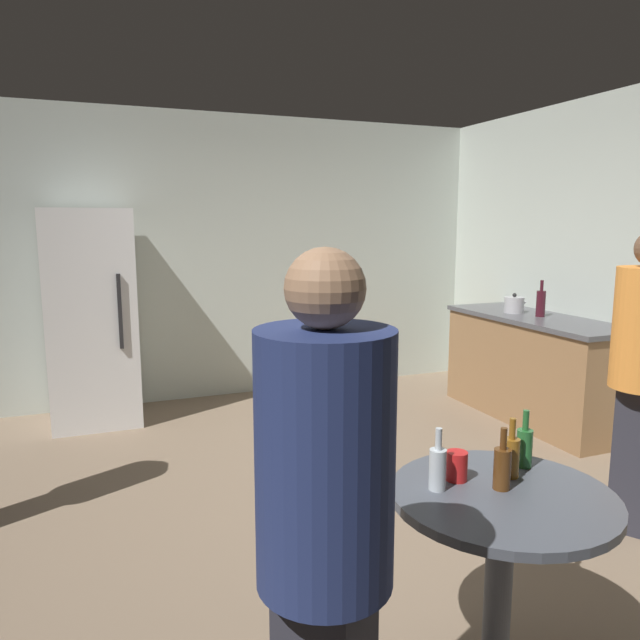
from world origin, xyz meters
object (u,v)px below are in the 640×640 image
Objects in this scene: kettle at (514,305)px; plastic_cup_red at (457,466)px; wine_bottle_on_counter at (541,303)px; beer_bottle_amber at (511,456)px; person_in_navy_shirt at (325,525)px; foreground_table at (502,520)px; beer_bottle_clear at (438,467)px; beer_bottle_brown at (502,467)px; beer_bottle_green at (524,446)px; refrigerator at (92,318)px.

kettle reaches higher than plastic_cup_red.
kettle is 0.27m from wine_bottle_on_counter.
person_in_navy_shirt is at bearing -154.01° from beer_bottle_amber.
person_in_navy_shirt is (-0.83, -0.36, 0.32)m from foreground_table.
foreground_table is at bearing -27.39° from beer_bottle_clear.
person_in_navy_shirt is (-3.00, -2.96, -0.02)m from kettle.
foreground_table is (-2.17, -2.60, -0.34)m from kettle.
beer_bottle_clear is (-0.21, 0.11, 0.19)m from foreground_table.
wine_bottle_on_counter reaches higher than beer_bottle_amber.
beer_bottle_amber is 1.00× the size of beer_bottle_brown.
person_in_navy_shirt reaches higher than beer_bottle_brown.
beer_bottle_amber and beer_bottle_green have the same top height.
wine_bottle_on_counter is 1.35× the size of beer_bottle_clear.
kettle is 3.40m from foreground_table.
beer_bottle_green is (0.22, 0.16, 0.19)m from foreground_table.
beer_bottle_brown is (1.33, -3.64, -0.08)m from refrigerator.
beer_bottle_brown is 0.17m from plastic_cup_red.
refrigerator reaches higher than foreground_table.
plastic_cup_red is at bearing 20.87° from beer_bottle_clear.
foreground_table is (-2.23, -2.34, -0.39)m from wine_bottle_on_counter.
beer_bottle_clear is at bearing -173.15° from beer_bottle_green.
wine_bottle_on_counter is 1.35× the size of beer_bottle_green.
refrigerator is 3.90m from foreground_table.
wine_bottle_on_counter is 3.21m from plastic_cup_red.
refrigerator is 3.64m from kettle.
beer_bottle_green is at bearing 35.47° from foreground_table.
beer_bottle_brown is 1.00× the size of beer_bottle_clear.
plastic_cup_red is (-0.21, 0.05, -0.03)m from beer_bottle_amber.
plastic_cup_red is at bearing -136.64° from wine_bottle_on_counter.
beer_bottle_amber reaches higher than foreground_table.
beer_bottle_clear is at bearing -137.42° from wine_bottle_on_counter.
refrigerator is 3.84m from beer_bottle_amber.
person_in_navy_shirt is at bearing -145.30° from plastic_cup_red.
foreground_table is 3.48× the size of beer_bottle_green.
beer_bottle_amber is 0.14× the size of person_in_navy_shirt.
wine_bottle_on_counter is at bearing 46.29° from beer_bottle_brown.
foreground_table is 0.19m from beer_bottle_brown.
foreground_table is at bearing -57.09° from plastic_cup_red.
kettle is 0.79× the size of wine_bottle_on_counter.
refrigerator is 3.72m from plastic_cup_red.
refrigerator is 7.38× the size of kettle.
plastic_cup_red is (1.22, -3.51, -0.11)m from refrigerator.
wine_bottle_on_counter is 3.26m from foreground_table.
beer_bottle_amber is (-2.06, -2.50, -0.15)m from kettle.
beer_bottle_amber is at bearing 36.63° from beer_bottle_brown.
person_in_navy_shirt is at bearing -156.59° from foreground_table.
refrigerator is at bearing 111.81° from beer_bottle_amber.
beer_bottle_green is (0.21, 0.13, 0.00)m from beer_bottle_brown.
beer_bottle_clear is at bearing -72.68° from refrigerator.
beer_bottle_clear is at bearing 178.56° from beer_bottle_amber.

